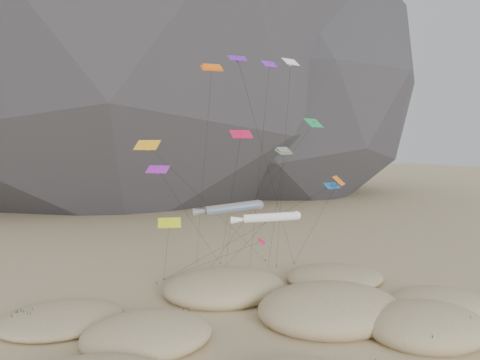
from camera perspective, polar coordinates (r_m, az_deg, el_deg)
name	(u,v)px	position (r m, az deg, el deg)	size (l,w,h in m)	color
ground	(305,338)	(45.05, 7.91, -18.52)	(500.00, 500.00, 0.00)	#CCB789
dunes	(270,316)	(47.44, 3.71, -16.26)	(48.63, 32.92, 4.26)	#CCB789
dune_grass	(296,314)	(48.03, 6.90, -15.92)	(42.30, 27.76, 1.43)	black
kite_stakes	(231,270)	(64.97, -1.12, -10.95)	(20.61, 7.33, 0.30)	#3F2D1E
rainbow_tube_kite	(230,208)	(51.65, -1.20, -3.46)	(7.89, 11.84, 11.26)	#DD5E17
white_tube_kite	(267,218)	(48.80, 3.33, -4.60)	(6.73, 14.17, 10.55)	white
orange_parafoil	(212,71)	(56.96, -3.47, 13.17)	(2.76, 11.76, 26.90)	#FF630D
multi_parafoil	(284,152)	(54.76, 5.34, 3.38)	(4.27, 10.79, 17.08)	orange
delta_kites	(250,147)	(52.71, 1.25, 3.99)	(24.43, 19.44, 27.51)	#EE1661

